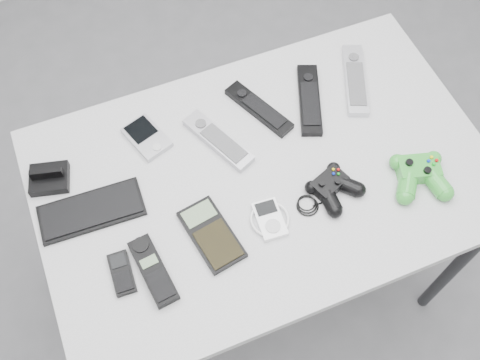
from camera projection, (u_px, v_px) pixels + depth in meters
name	position (u px, v px, depth m)	size (l,w,h in m)	color
floor	(231.00, 275.00, 2.08)	(3.50, 3.50, 0.00)	slate
desk	(264.00, 186.00, 1.47)	(1.14, 0.73, 0.77)	#9E9EA0
pda_keyboard	(91.00, 210.00, 1.36)	(0.25, 0.11, 0.02)	black
dock_bracket	(48.00, 176.00, 1.38)	(0.09, 0.08, 0.05)	black
pda	(147.00, 137.00, 1.46)	(0.08, 0.12, 0.02)	#A3A2A9
remote_silver_a	(218.00, 140.00, 1.45)	(0.05, 0.21, 0.02)	#A3A2A9
remote_black_a	(259.00, 108.00, 1.50)	(0.05, 0.21, 0.02)	black
remote_black_b	(309.00, 99.00, 1.51)	(0.05, 0.23, 0.02)	black
remote_silver_b	(355.00, 79.00, 1.55)	(0.05, 0.24, 0.02)	#B5B5BC
mobile_phone	(122.00, 273.00, 1.28)	(0.05, 0.10, 0.02)	black
cordless_handset	(153.00, 270.00, 1.27)	(0.05, 0.17, 0.03)	black
calculator	(211.00, 234.00, 1.32)	(0.09, 0.18, 0.02)	black
mp3_player	(270.00, 219.00, 1.34)	(0.10, 0.10, 0.02)	white
controller_black	(333.00, 186.00, 1.37)	(0.21, 0.13, 0.04)	black
controller_green	(420.00, 173.00, 1.39)	(0.14, 0.15, 0.05)	#248123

